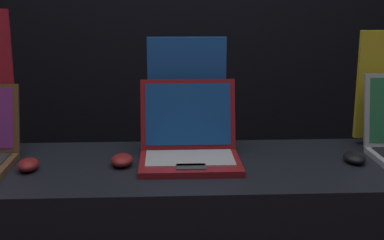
{
  "coord_description": "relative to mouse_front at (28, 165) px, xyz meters",
  "views": [
    {
      "loc": [
        -0.07,
        -1.4,
        1.55
      ],
      "look_at": [
        0.01,
        0.28,
        1.14
      ],
      "focal_mm": 50.0,
      "sensor_mm": 36.0,
      "label": 1
    }
  ],
  "objects": [
    {
      "name": "wall_back",
      "position": [
        0.52,
        1.3,
        0.39
      ],
      "size": [
        8.0,
        0.05,
        2.8
      ],
      "color": "black",
      "rests_on": "ground_plane"
    },
    {
      "name": "mouse_front",
      "position": [
        0.0,
        0.0,
        0.0
      ],
      "size": [
        0.06,
        0.1,
        0.04
      ],
      "color": "maroon",
      "rests_on": "display_counter"
    },
    {
      "name": "laptop_middle",
      "position": [
        0.52,
        0.08,
        0.04
      ],
      "size": [
        0.33,
        0.31,
        0.26
      ],
      "color": "maroon",
      "rests_on": "display_counter"
    },
    {
      "name": "mouse_middle",
      "position": [
        0.29,
        0.03,
        0.0
      ],
      "size": [
        0.07,
        0.1,
        0.04
      ],
      "color": "maroon",
      "rests_on": "display_counter"
    },
    {
      "name": "promo_stand_middle",
      "position": [
        0.52,
        0.27,
        0.17
      ],
      "size": [
        0.28,
        0.07,
        0.4
      ],
      "color": "black",
      "rests_on": "display_counter"
    },
    {
      "name": "mouse_back",
      "position": [
        1.06,
        0.03,
        -0.0
      ],
      "size": [
        0.07,
        0.1,
        0.03
      ],
      "color": "black",
      "rests_on": "display_counter"
    }
  ]
}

